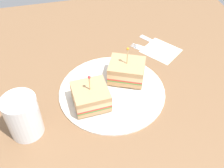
{
  "coord_description": "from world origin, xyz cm",
  "views": [
    {
      "loc": [
        11.17,
        47.06,
        51.54
      ],
      "look_at": [
        0.0,
        0.0,
        2.97
      ],
      "focal_mm": 44.54,
      "sensor_mm": 36.0,
      "label": 1
    }
  ],
  "objects_px": {
    "sandwich_half_front": "(91,96)",
    "drink_glass": "(24,118)",
    "knife": "(155,42)",
    "sandwich_half_back": "(127,71)",
    "napkin": "(161,51)",
    "fork": "(145,50)",
    "plate": "(112,91)"
  },
  "relations": [
    {
      "from": "plate",
      "to": "drink_glass",
      "type": "height_order",
      "value": "drink_glass"
    },
    {
      "from": "sandwich_half_back",
      "to": "napkin",
      "type": "xyz_separation_m",
      "value": [
        -0.13,
        -0.1,
        -0.03
      ]
    },
    {
      "from": "sandwich_half_front",
      "to": "napkin",
      "type": "bearing_deg",
      "value": -145.99
    },
    {
      "from": "drink_glass",
      "to": "fork",
      "type": "xyz_separation_m",
      "value": [
        -0.35,
        -0.22,
        -0.04
      ]
    },
    {
      "from": "sandwich_half_front",
      "to": "napkin",
      "type": "xyz_separation_m",
      "value": [
        -0.24,
        -0.16,
        -0.03
      ]
    },
    {
      "from": "plate",
      "to": "sandwich_half_back",
      "type": "distance_m",
      "value": 0.06
    },
    {
      "from": "drink_glass",
      "to": "napkin",
      "type": "height_order",
      "value": "drink_glass"
    },
    {
      "from": "fork",
      "to": "napkin",
      "type": "bearing_deg",
      "value": 161.5
    },
    {
      "from": "fork",
      "to": "knife",
      "type": "bearing_deg",
      "value": -146.33
    },
    {
      "from": "sandwich_half_back",
      "to": "napkin",
      "type": "height_order",
      "value": "sandwich_half_back"
    },
    {
      "from": "drink_glass",
      "to": "fork",
      "type": "distance_m",
      "value": 0.41
    },
    {
      "from": "sandwich_half_front",
      "to": "drink_glass",
      "type": "distance_m",
      "value": 0.16
    },
    {
      "from": "fork",
      "to": "knife",
      "type": "relative_size",
      "value": 0.88
    },
    {
      "from": "sandwich_half_front",
      "to": "drink_glass",
      "type": "xyz_separation_m",
      "value": [
        0.15,
        0.04,
        0.01
      ]
    },
    {
      "from": "sandwich_half_back",
      "to": "napkin",
      "type": "bearing_deg",
      "value": -144.12
    },
    {
      "from": "knife",
      "to": "napkin",
      "type": "bearing_deg",
      "value": 95.25
    },
    {
      "from": "sandwich_half_front",
      "to": "fork",
      "type": "relative_size",
      "value": 0.93
    },
    {
      "from": "fork",
      "to": "sandwich_half_back",
      "type": "bearing_deg",
      "value": 51.01
    },
    {
      "from": "sandwich_half_back",
      "to": "plate",
      "type": "bearing_deg",
      "value": 35.76
    },
    {
      "from": "knife",
      "to": "sandwich_half_back",
      "type": "bearing_deg",
      "value": 46.69
    },
    {
      "from": "plate",
      "to": "sandwich_half_front",
      "type": "bearing_deg",
      "value": 27.83
    },
    {
      "from": "sandwich_half_front",
      "to": "drink_glass",
      "type": "bearing_deg",
      "value": 14.73
    },
    {
      "from": "sandwich_half_front",
      "to": "drink_glass",
      "type": "height_order",
      "value": "drink_glass"
    },
    {
      "from": "sandwich_half_front",
      "to": "fork",
      "type": "height_order",
      "value": "sandwich_half_front"
    },
    {
      "from": "sandwich_half_back",
      "to": "knife",
      "type": "xyz_separation_m",
      "value": [
        -0.13,
        -0.14,
        -0.03
      ]
    },
    {
      "from": "drink_glass",
      "to": "knife",
      "type": "bearing_deg",
      "value": -147.93
    },
    {
      "from": "drink_glass",
      "to": "knife",
      "type": "distance_m",
      "value": 0.46
    },
    {
      "from": "knife",
      "to": "fork",
      "type": "bearing_deg",
      "value": 33.67
    },
    {
      "from": "sandwich_half_back",
      "to": "napkin",
      "type": "distance_m",
      "value": 0.17
    },
    {
      "from": "sandwich_half_front",
      "to": "knife",
      "type": "distance_m",
      "value": 0.31
    },
    {
      "from": "sandwich_half_back",
      "to": "fork",
      "type": "bearing_deg",
      "value": -128.99
    },
    {
      "from": "napkin",
      "to": "knife",
      "type": "bearing_deg",
      "value": -84.75
    }
  ]
}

